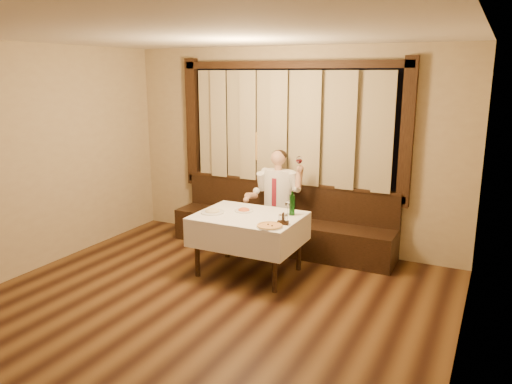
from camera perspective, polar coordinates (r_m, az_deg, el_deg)
The scene contains 10 objects.
room at distance 5.29m, azimuth -4.49°, elevation 3.15°, with size 5.01×6.01×2.81m.
banquette at distance 7.10m, azimuth 2.97°, elevation -4.02°, with size 3.20×0.61×0.94m.
dining_table at distance 6.11m, azimuth -0.84°, elevation -3.58°, with size 1.27×0.97×0.76m.
pizza at distance 5.61m, azimuth 1.56°, elevation -3.90°, with size 0.30×0.30×0.03m.
pasta_red at distance 6.23m, azimuth -1.39°, elevation -1.93°, with size 0.23×0.23×0.08m.
pasta_cream at distance 6.18m, azimuth -5.00°, elevation -2.04°, with size 0.29×0.29×0.10m.
green_bottle at distance 6.06m, azimuth 4.14°, elevation -1.44°, with size 0.07×0.07×0.31m.
table_wine_glass at distance 6.08m, azimuth 3.63°, elevation -1.44°, with size 0.06×0.06×0.17m.
cruet_caddy at distance 5.70m, azimuth 3.11°, elevation -3.25°, with size 0.13×0.08×0.14m.
seated_man at distance 6.90m, azimuth 2.32°, elevation -0.13°, with size 0.77×0.58×1.41m.
Camera 1 is at (2.68, -3.49, 2.45)m, focal length 35.00 mm.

